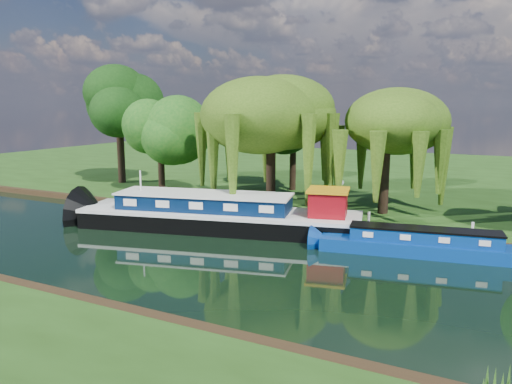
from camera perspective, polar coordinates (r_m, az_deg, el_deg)
The scene contains 13 objects.
ground at distance 25.69m, azimuth 1.27°, elevation -8.36°, with size 120.00×120.00×0.00m, color black.
far_bank at distance 57.47m, azimuth 16.30°, elevation 1.79°, with size 120.00×52.00×0.45m, color #1E3F11.
dutch_barge at distance 32.61m, azimuth -4.02°, elevation -2.64°, with size 18.77×8.37×3.87m.
narrowboat at distance 28.62m, azimuth 18.61°, elevation -5.75°, with size 11.28×3.79×1.62m.
red_dinghy at distance 41.01m, azimuth -18.67°, elevation -1.87°, with size 2.56×3.58×0.74m, color maroon.
willow_left at distance 36.68m, azimuth 1.74°, elevation 8.56°, with size 7.70×7.70×9.22m.
willow_right at distance 35.83m, azimuth 14.67°, elevation 6.71°, with size 6.49×6.49×7.91m.
tree_far_left at distance 42.98m, azimuth -10.91°, elevation 7.02°, with size 4.99×4.99×8.04m.
tree_far_back at distance 50.35m, azimuth -15.40°, elevation 9.07°, with size 6.06×6.06×10.19m.
tree_far_mid at distance 44.47m, azimuth 4.29°, elevation 7.44°, with size 4.99×4.99×8.17m.
lamppost at distance 34.45m, azimuth 9.71°, elevation 0.41°, with size 0.36×0.36×2.56m.
mooring_posts at distance 33.09m, azimuth 6.88°, elevation -2.51°, with size 19.16×0.16×1.00m.
reeds_near at distance 16.66m, azimuth 11.63°, elevation -17.22°, with size 33.70×1.50×1.10m.
Camera 1 is at (10.65, -21.92, 8.14)m, focal length 35.00 mm.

